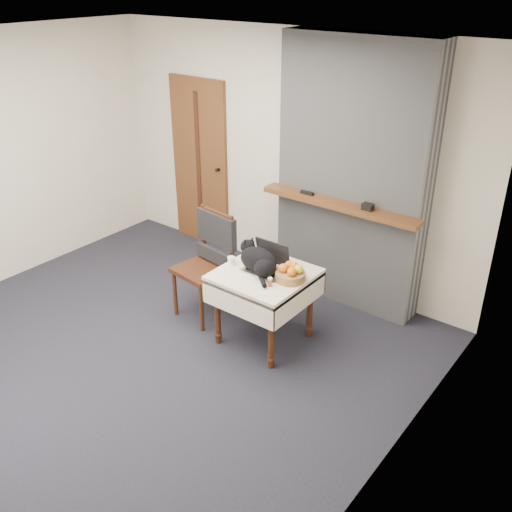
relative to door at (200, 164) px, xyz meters
The scene contains 12 objects.
ground 2.52m from the door, 58.72° to the right, with size 4.50×4.50×0.00m, color black.
room_shell 2.07m from the door, 51.56° to the right, with size 4.52×4.01×2.61m.
door is the anchor object (origin of this frame).
chimney 2.12m from the door, ahead, with size 1.62×0.48×2.60m.
side_table 2.33m from the door, 33.44° to the right, with size 0.78×0.78×0.70m.
laptop 2.26m from the door, 32.39° to the right, with size 0.35×0.30×0.26m.
cat 2.27m from the door, 34.57° to the right, with size 0.49×0.38×0.26m.
cream_jar 2.08m from the door, 39.88° to the right, with size 0.07×0.07×0.08m, color white.
pill_bottle 2.54m from the door, 34.24° to the right, with size 0.04×0.04×0.08m.
fruit_basket 2.49m from the door, 29.56° to the right, with size 0.26×0.26×0.15m.
desk_clutter 2.50m from the door, 30.63° to the right, with size 0.14×0.02×0.01m, color black.
chair 1.71m from the door, 44.34° to the right, with size 0.53×0.52×1.06m.
Camera 1 is at (3.33, -2.80, 3.09)m, focal length 40.00 mm.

